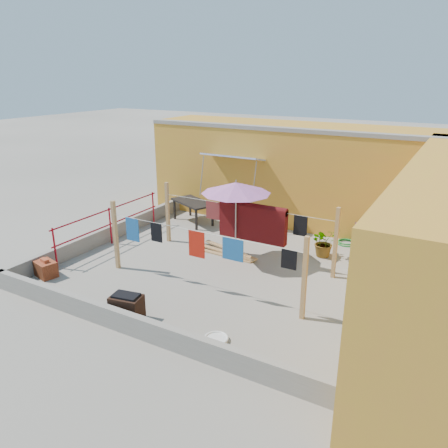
{
  "coord_description": "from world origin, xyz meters",
  "views": [
    {
      "loc": [
        4.98,
        -9.03,
        4.78
      ],
      "look_at": [
        -0.31,
        0.3,
        1.06
      ],
      "focal_mm": 35.0,
      "sensor_mm": 36.0,
      "label": 1
    }
  ],
  "objects_px": {
    "brick_stack": "(46,269)",
    "water_jug_b": "(359,265)",
    "green_hose": "(346,243)",
    "plant_back_a": "(324,242)",
    "brazier": "(127,307)",
    "white_basin": "(216,339)",
    "outdoor_table": "(193,203)",
    "patio_umbrella": "(236,188)",
    "water_jug_a": "(383,284)"
  },
  "relations": [
    {
      "from": "brazier",
      "to": "green_hose",
      "type": "height_order",
      "value": "brazier"
    },
    {
      "from": "patio_umbrella",
      "to": "brick_stack",
      "type": "relative_size",
      "value": 3.85
    },
    {
      "from": "brazier",
      "to": "plant_back_a",
      "type": "xyz_separation_m",
      "value": [
        2.49,
        5.18,
        0.14
      ]
    },
    {
      "from": "water_jug_a",
      "to": "brick_stack",
      "type": "bearing_deg",
      "value": -155.88
    },
    {
      "from": "water_jug_a",
      "to": "plant_back_a",
      "type": "xyz_separation_m",
      "value": [
        -1.8,
        1.33,
        0.24
      ]
    },
    {
      "from": "brazier",
      "to": "water_jug_a",
      "type": "height_order",
      "value": "brazier"
    },
    {
      "from": "brazier",
      "to": "outdoor_table",
      "type": "bearing_deg",
      "value": 110.88
    },
    {
      "from": "outdoor_table",
      "to": "brazier",
      "type": "xyz_separation_m",
      "value": [
        2.22,
        -5.81,
        -0.39
      ]
    },
    {
      "from": "patio_umbrella",
      "to": "brick_stack",
      "type": "height_order",
      "value": "patio_umbrella"
    },
    {
      "from": "brazier",
      "to": "water_jug_a",
      "type": "bearing_deg",
      "value": 41.87
    },
    {
      "from": "patio_umbrella",
      "to": "white_basin",
      "type": "relative_size",
      "value": 5.0
    },
    {
      "from": "patio_umbrella",
      "to": "water_jug_b",
      "type": "relative_size",
      "value": 6.5
    },
    {
      "from": "patio_umbrella",
      "to": "white_basin",
      "type": "height_order",
      "value": "patio_umbrella"
    },
    {
      "from": "patio_umbrella",
      "to": "white_basin",
      "type": "bearing_deg",
      "value": -67.18
    },
    {
      "from": "water_jug_b",
      "to": "outdoor_table",
      "type": "bearing_deg",
      "value": 168.94
    },
    {
      "from": "water_jug_a",
      "to": "water_jug_b",
      "type": "distance_m",
      "value": 1.1
    },
    {
      "from": "patio_umbrella",
      "to": "water_jug_b",
      "type": "height_order",
      "value": "patio_umbrella"
    },
    {
      "from": "patio_umbrella",
      "to": "water_jug_a",
      "type": "height_order",
      "value": "patio_umbrella"
    },
    {
      "from": "water_jug_a",
      "to": "green_hose",
      "type": "distance_m",
      "value": 2.95
    },
    {
      "from": "brick_stack",
      "to": "water_jug_b",
      "type": "bearing_deg",
      "value": 31.83
    },
    {
      "from": "brazier",
      "to": "green_hose",
      "type": "distance_m",
      "value": 6.99
    },
    {
      "from": "brick_stack",
      "to": "plant_back_a",
      "type": "bearing_deg",
      "value": 39.67
    },
    {
      "from": "white_basin",
      "to": "water_jug_b",
      "type": "height_order",
      "value": "water_jug_b"
    },
    {
      "from": "brick_stack",
      "to": "brazier",
      "type": "relative_size",
      "value": 0.89
    },
    {
      "from": "outdoor_table",
      "to": "plant_back_a",
      "type": "xyz_separation_m",
      "value": [
        4.71,
        -0.63,
        -0.26
      ]
    },
    {
      "from": "water_jug_b",
      "to": "plant_back_a",
      "type": "height_order",
      "value": "plant_back_a"
    },
    {
      "from": "outdoor_table",
      "to": "green_hose",
      "type": "height_order",
      "value": "outdoor_table"
    },
    {
      "from": "brazier",
      "to": "plant_back_a",
      "type": "distance_m",
      "value": 5.75
    },
    {
      "from": "brazier",
      "to": "water_jug_b",
      "type": "relative_size",
      "value": 1.9
    },
    {
      "from": "patio_umbrella",
      "to": "green_hose",
      "type": "height_order",
      "value": "patio_umbrella"
    },
    {
      "from": "water_jug_a",
      "to": "patio_umbrella",
      "type": "bearing_deg",
      "value": -179.82
    },
    {
      "from": "patio_umbrella",
      "to": "water_jug_b",
      "type": "bearing_deg",
      "value": 15.07
    },
    {
      "from": "water_jug_b",
      "to": "white_basin",
      "type": "bearing_deg",
      "value": -109.7
    },
    {
      "from": "brick_stack",
      "to": "green_hose",
      "type": "distance_m",
      "value": 8.32
    },
    {
      "from": "white_basin",
      "to": "green_hose",
      "type": "distance_m",
      "value": 6.22
    },
    {
      "from": "brick_stack",
      "to": "water_jug_a",
      "type": "distance_m",
      "value": 8.11
    },
    {
      "from": "water_jug_b",
      "to": "green_hose",
      "type": "xyz_separation_m",
      "value": [
        -0.76,
        1.72,
        -0.12
      ]
    },
    {
      "from": "outdoor_table",
      "to": "brick_stack",
      "type": "bearing_deg",
      "value": -99.55
    },
    {
      "from": "outdoor_table",
      "to": "green_hose",
      "type": "xyz_separation_m",
      "value": [
        5.02,
        0.59,
        -0.63
      ]
    },
    {
      "from": "plant_back_a",
      "to": "brick_stack",
      "type": "bearing_deg",
      "value": -140.33
    },
    {
      "from": "patio_umbrella",
      "to": "brazier",
      "type": "relative_size",
      "value": 3.42
    },
    {
      "from": "white_basin",
      "to": "plant_back_a",
      "type": "height_order",
      "value": "plant_back_a"
    },
    {
      "from": "outdoor_table",
      "to": "plant_back_a",
      "type": "height_order",
      "value": "plant_back_a"
    },
    {
      "from": "green_hose",
      "to": "outdoor_table",
      "type": "bearing_deg",
      "value": -173.31
    },
    {
      "from": "white_basin",
      "to": "brick_stack",
      "type": "bearing_deg",
      "value": 176.49
    },
    {
      "from": "plant_back_a",
      "to": "white_basin",
      "type": "bearing_deg",
      "value": -95.99
    },
    {
      "from": "outdoor_table",
      "to": "water_jug_b",
      "type": "bearing_deg",
      "value": -11.06
    },
    {
      "from": "water_jug_a",
      "to": "green_hose",
      "type": "relative_size",
      "value": 0.66
    },
    {
      "from": "white_basin",
      "to": "green_hose",
      "type": "relative_size",
      "value": 0.83
    },
    {
      "from": "brick_stack",
      "to": "plant_back_a",
      "type": "distance_m",
      "value": 7.27
    }
  ]
}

